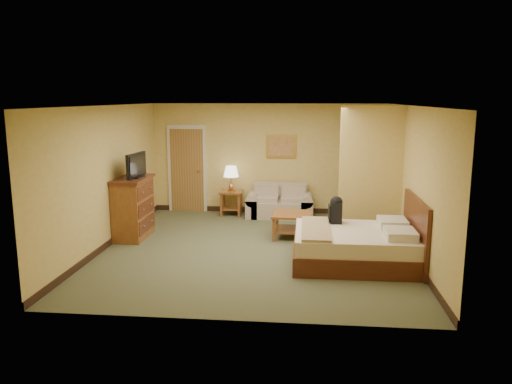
# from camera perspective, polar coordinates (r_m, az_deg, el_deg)

# --- Properties ---
(floor) EXTENTS (6.00, 6.00, 0.00)m
(floor) POSITION_cam_1_polar(r_m,az_deg,el_deg) (9.23, -0.09, -6.52)
(floor) COLOR #4D5033
(floor) RESTS_ON ground
(ceiling) EXTENTS (6.00, 6.00, 0.00)m
(ceiling) POSITION_cam_1_polar(r_m,az_deg,el_deg) (8.81, -0.09, 9.84)
(ceiling) COLOR white
(ceiling) RESTS_ON back_wall
(back_wall) EXTENTS (5.50, 0.02, 2.60)m
(back_wall) POSITION_cam_1_polar(r_m,az_deg,el_deg) (11.88, 1.35, 3.80)
(back_wall) COLOR tan
(back_wall) RESTS_ON floor
(left_wall) EXTENTS (0.02, 6.00, 2.60)m
(left_wall) POSITION_cam_1_polar(r_m,az_deg,el_deg) (9.59, -16.67, 1.67)
(left_wall) COLOR tan
(left_wall) RESTS_ON floor
(right_wall) EXTENTS (0.02, 6.00, 2.60)m
(right_wall) POSITION_cam_1_polar(r_m,az_deg,el_deg) (9.08, 17.46, 1.13)
(right_wall) COLOR tan
(right_wall) RESTS_ON floor
(partition) EXTENTS (1.20, 0.15, 2.60)m
(partition) POSITION_cam_1_polar(r_m,az_deg,el_deg) (9.88, 12.97, 2.10)
(partition) COLOR tan
(partition) RESTS_ON floor
(door) EXTENTS (0.94, 0.16, 2.10)m
(door) POSITION_cam_1_polar(r_m,az_deg,el_deg) (12.18, -7.86, 2.61)
(door) COLOR beige
(door) RESTS_ON floor
(baseboard) EXTENTS (5.50, 0.02, 0.12)m
(baseboard) POSITION_cam_1_polar(r_m,az_deg,el_deg) (12.09, 1.32, -2.05)
(baseboard) COLOR black
(baseboard) RESTS_ON floor
(loveseat) EXTENTS (1.54, 0.71, 0.78)m
(loveseat) POSITION_cam_1_polar(r_m,az_deg,el_deg) (11.62, 2.73, -1.61)
(loveseat) COLOR tan
(loveseat) RESTS_ON floor
(side_table) EXTENTS (0.52, 0.52, 0.57)m
(side_table) POSITION_cam_1_polar(r_m,az_deg,el_deg) (11.78, -2.84, -0.82)
(side_table) COLOR brown
(side_table) RESTS_ON floor
(table_lamp) EXTENTS (0.36, 0.36, 0.59)m
(table_lamp) POSITION_cam_1_polar(r_m,az_deg,el_deg) (11.67, -2.87, 2.28)
(table_lamp) COLOR #B87F43
(table_lamp) RESTS_ON side_table
(coffee_table) EXTENTS (0.80, 0.80, 0.49)m
(coffee_table) POSITION_cam_1_polar(r_m,az_deg,el_deg) (9.90, 4.14, -3.23)
(coffee_table) COLOR brown
(coffee_table) RESTS_ON floor
(wall_picture) EXTENTS (0.71, 0.04, 0.55)m
(wall_picture) POSITION_cam_1_polar(r_m,az_deg,el_deg) (11.81, 2.89, 5.21)
(wall_picture) COLOR #B78E3F
(wall_picture) RESTS_ON back_wall
(dresser) EXTENTS (0.59, 1.13, 1.21)m
(dresser) POSITION_cam_1_polar(r_m,az_deg,el_deg) (10.12, -13.86, -1.71)
(dresser) COLOR brown
(dresser) RESTS_ON floor
(tv) EXTENTS (0.23, 0.78, 0.48)m
(tv) POSITION_cam_1_polar(r_m,az_deg,el_deg) (9.95, -13.52, 2.90)
(tv) COLOR black
(tv) RESTS_ON dresser
(bed) EXTENTS (2.06, 1.75, 1.14)m
(bed) POSITION_cam_1_polar(r_m,az_deg,el_deg) (8.55, 11.76, -6.00)
(bed) COLOR #451D10
(bed) RESTS_ON floor
(backpack) EXTENTS (0.22, 0.28, 0.48)m
(backpack) POSITION_cam_1_polar(r_m,az_deg,el_deg) (8.91, 9.15, -1.91)
(backpack) COLOR black
(backpack) RESTS_ON bed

